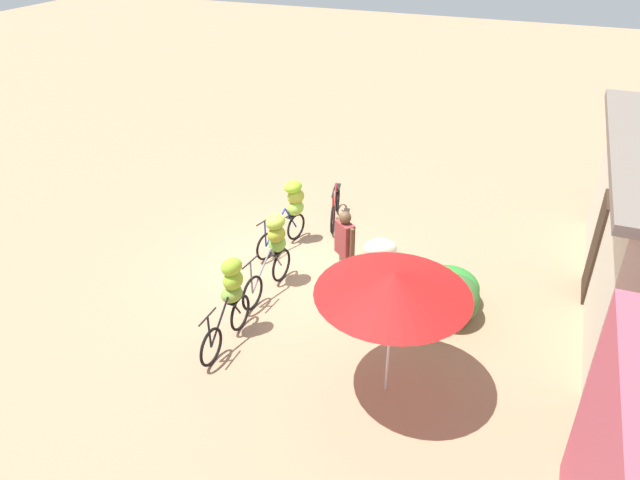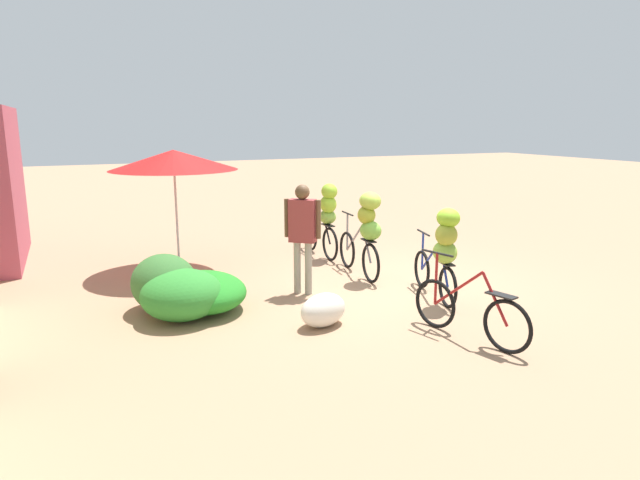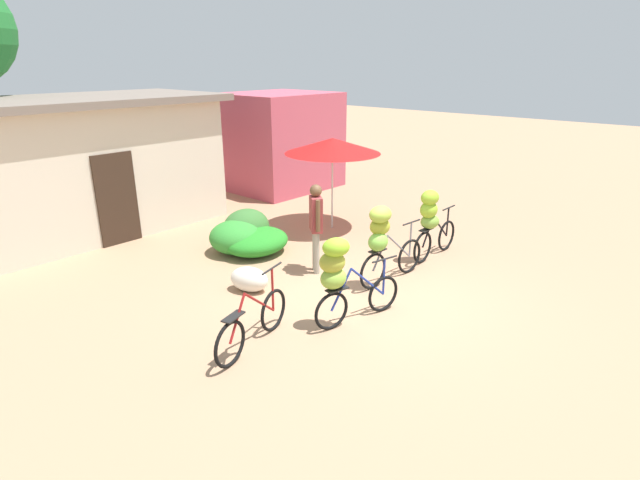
# 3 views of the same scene
# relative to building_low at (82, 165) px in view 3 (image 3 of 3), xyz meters

# --- Properties ---
(ground_plane) EXTENTS (60.00, 60.00, 0.00)m
(ground_plane) POSITION_rel_building_low_xyz_m (1.50, -7.18, -1.56)
(ground_plane) COLOR #A77E5E
(building_low) EXTENTS (6.38, 3.43, 3.08)m
(building_low) POSITION_rel_building_low_xyz_m (0.00, 0.00, 0.00)
(building_low) COLOR beige
(building_low) RESTS_ON ground
(shop_pink) EXTENTS (3.20, 2.80, 2.91)m
(shop_pink) POSITION_rel_building_low_xyz_m (6.02, -0.30, -0.10)
(shop_pink) COLOR #B84B5E
(shop_pink) RESTS_ON ground
(hedge_bush_front_left) EXTENTS (1.07, 1.12, 0.69)m
(hedge_bush_front_left) POSITION_rel_building_low_xyz_m (1.30, -3.85, -1.21)
(hedge_bush_front_left) COLOR #318830
(hedge_bush_front_left) RESTS_ON ground
(hedge_bush_front_right) EXTENTS (1.43, 1.21, 0.53)m
(hedge_bush_front_right) POSITION_rel_building_low_xyz_m (1.57, -4.20, -1.29)
(hedge_bush_front_right) COLOR #268425
(hedge_bush_front_right) RESTS_ON ground
(hedge_bush_mid) EXTENTS (1.07, 0.91, 0.82)m
(hedge_bush_mid) POSITION_rel_building_low_xyz_m (1.74, -3.69, -1.15)
(hedge_bush_mid) COLOR #376D30
(hedge_bush_mid) RESTS_ON ground
(market_umbrella) EXTENTS (2.23, 2.23, 2.17)m
(market_umbrella) POSITION_rel_building_low_xyz_m (3.91, -4.28, 0.43)
(market_umbrella) COLOR beige
(market_umbrella) RESTS_ON ground
(bicycle_leftmost) EXTENTS (1.67, 0.48, 1.02)m
(bicycle_leftmost) POSITION_rel_building_low_xyz_m (-0.90, -6.93, -1.20)
(bicycle_leftmost) COLOR black
(bicycle_leftmost) RESTS_ON ground
(bicycle_near_pile) EXTENTS (1.60, 0.60, 1.45)m
(bicycle_near_pile) POSITION_rel_building_low_xyz_m (0.38, -7.45, -0.69)
(bicycle_near_pile) COLOR black
(bicycle_near_pile) RESTS_ON ground
(bicycle_center_loaded) EXTENTS (1.72, 0.43, 1.51)m
(bicycle_center_loaded) POSITION_rel_building_low_xyz_m (2.01, -7.08, -0.66)
(bicycle_center_loaded) COLOR black
(bicycle_center_loaded) RESTS_ON ground
(bicycle_by_shop) EXTENTS (1.62, 0.42, 1.49)m
(bicycle_by_shop) POSITION_rel_building_low_xyz_m (3.65, -7.09, -0.69)
(bicycle_by_shop) COLOR black
(bicycle_by_shop) RESTS_ON ground
(produce_sack) EXTENTS (0.66, 0.81, 0.44)m
(produce_sack) POSITION_rel_building_low_xyz_m (0.26, -5.49, -1.34)
(produce_sack) COLOR silver
(produce_sack) RESTS_ON ground
(person_vendor) EXTENTS (0.41, 0.47, 1.72)m
(person_vendor) POSITION_rel_building_low_xyz_m (1.68, -5.79, -0.50)
(person_vendor) COLOR gray
(person_vendor) RESTS_ON ground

